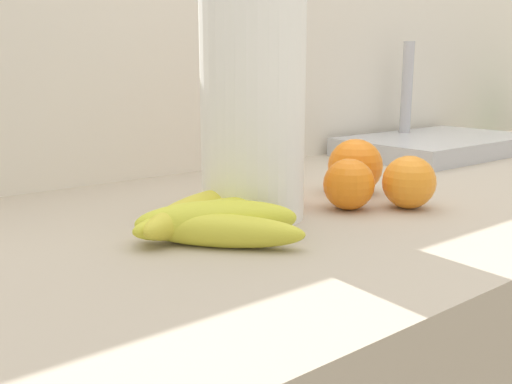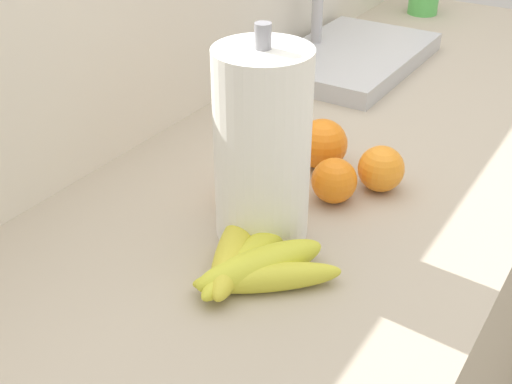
{
  "view_description": "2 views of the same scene",
  "coord_description": "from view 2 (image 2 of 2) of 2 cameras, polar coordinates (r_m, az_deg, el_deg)",
  "views": [
    {
      "loc": [
        -0.71,
        -0.53,
        1.12
      ],
      "look_at": [
        -0.31,
        -0.03,
        0.98
      ],
      "focal_mm": 40.21,
      "sensor_mm": 36.0,
      "label": 1
    },
    {
      "loc": [
        -0.91,
        -0.39,
        1.45
      ],
      "look_at": [
        -0.31,
        -0.0,
        1.01
      ],
      "focal_mm": 46.4,
      "sensor_mm": 36.0,
      "label": 2
    }
  ],
  "objects": [
    {
      "name": "orange_back_right",
      "position": [
        0.92,
        0.06,
        0.87
      ],
      "size": [
        0.08,
        0.08,
        0.08
      ],
      "primitive_type": "sphere",
      "color": "orange",
      "rests_on": "counter"
    },
    {
      "name": "paper_towel_roll",
      "position": [
        0.83,
        0.55,
        3.98
      ],
      "size": [
        0.12,
        0.12,
        0.28
      ],
      "color": "white",
      "rests_on": "counter"
    },
    {
      "name": "banana_bunch",
      "position": [
        0.81,
        -0.34,
        -5.9
      ],
      "size": [
        0.21,
        0.2,
        0.04
      ],
      "color": "gold",
      "rests_on": "counter"
    },
    {
      "name": "counter",
      "position": [
        1.39,
        6.89,
        -13.48
      ],
      "size": [
        1.93,
        0.61,
        0.94
      ],
      "primitive_type": "cube",
      "color": "#ADA08C",
      "rests_on": "ground"
    },
    {
      "name": "wall_back",
      "position": [
        1.41,
        -4.95,
        -3.14
      ],
      "size": [
        2.33,
        0.06,
        1.3
      ],
      "primitive_type": "cube",
      "color": "silver",
      "rests_on": "ground"
    },
    {
      "name": "sink_basin",
      "position": [
        1.46,
        8.19,
        11.56
      ],
      "size": [
        0.41,
        0.25,
        0.23
      ],
      "color": "#B7BABF",
      "rests_on": "counter"
    },
    {
      "name": "orange_front",
      "position": [
        0.95,
        6.76,
        0.98
      ],
      "size": [
        0.07,
        0.07,
        0.07
      ],
      "primitive_type": "sphere",
      "color": "orange",
      "rests_on": "counter"
    },
    {
      "name": "orange_right",
      "position": [
        0.98,
        10.73,
        1.99
      ],
      "size": [
        0.07,
        0.07,
        0.07
      ],
      "primitive_type": "sphere",
      "color": "orange",
      "rests_on": "counter"
    },
    {
      "name": "orange_back_left",
      "position": [
        1.03,
        5.73,
        4.13
      ],
      "size": [
        0.08,
        0.08,
        0.08
      ],
      "primitive_type": "sphere",
      "color": "orange",
      "rests_on": "counter"
    }
  ]
}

